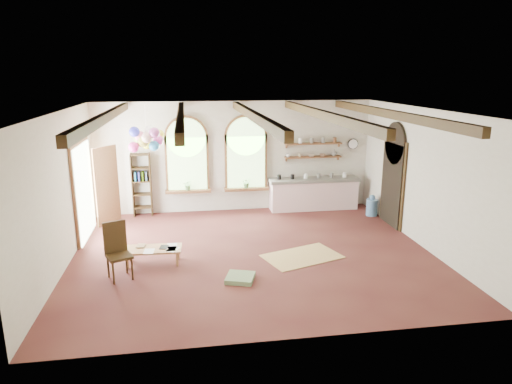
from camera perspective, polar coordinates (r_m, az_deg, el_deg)
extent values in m
plane|color=#5A2B25|center=(10.44, -0.34, -7.67)|extent=(8.00, 8.00, 0.00)
cube|color=brown|center=(13.23, -8.59, 3.53)|extent=(1.24, 0.08, 1.64)
cylinder|color=brown|center=(13.11, -8.72, 6.75)|extent=(1.24, 0.08, 1.24)
cube|color=#9CD07C|center=(13.19, -8.59, 3.50)|extent=(1.10, 0.04, 1.50)
cube|color=brown|center=(13.32, -8.46, 0.12)|extent=(1.30, 0.28, 0.08)
cube|color=brown|center=(13.34, -1.26, 3.79)|extent=(1.24, 0.08, 1.64)
cylinder|color=brown|center=(13.22, -1.28, 6.98)|extent=(1.24, 0.08, 1.24)
cube|color=#9CD07C|center=(13.30, -1.24, 3.75)|extent=(1.10, 0.04, 1.50)
cube|color=brown|center=(13.43, -1.19, 0.40)|extent=(1.30, 0.28, 0.08)
cube|color=brown|center=(11.96, -20.77, 0.08)|extent=(0.10, 1.90, 2.50)
cube|color=black|center=(12.61, 16.64, 0.91)|extent=(0.10, 1.30, 2.40)
cube|color=beige|center=(13.74, 7.19, -0.37)|extent=(2.60, 0.55, 0.86)
cube|color=slate|center=(13.63, 7.25, 1.54)|extent=(2.68, 0.62, 0.08)
cube|color=brown|center=(13.67, 7.13, 4.37)|extent=(1.70, 0.24, 0.04)
cube|color=brown|center=(13.60, 7.18, 6.02)|extent=(1.70, 0.24, 0.04)
cylinder|color=black|center=(14.07, 12.03, 5.89)|extent=(0.32, 0.04, 0.32)
cube|color=#3B2912|center=(13.32, -15.18, 0.83)|extent=(0.03, 0.32, 1.80)
cube|color=#3B2912|center=(13.27, -13.04, 0.92)|extent=(0.03, 0.32, 1.80)
cube|color=tan|center=(10.05, -12.76, -6.99)|extent=(1.22, 0.61, 0.04)
cube|color=tan|center=(10.01, -15.79, -8.33)|extent=(0.05, 0.05, 0.30)
cube|color=tan|center=(9.88, -9.83, -8.27)|extent=(0.05, 0.05, 0.30)
cube|color=tan|center=(10.36, -15.44, -7.49)|extent=(0.05, 0.05, 0.30)
cube|color=tan|center=(10.24, -9.70, -7.43)|extent=(0.05, 0.05, 0.30)
cube|color=#3B2912|center=(9.44, -16.73, -7.70)|extent=(0.60, 0.60, 0.05)
cube|color=#3B2912|center=(9.51, -17.22, -5.42)|extent=(0.43, 0.22, 0.67)
cube|color=tan|center=(10.30, 5.80, -8.01)|extent=(1.88, 1.50, 0.02)
cube|color=#6D885E|center=(9.16, -1.99, -10.67)|extent=(0.67, 0.67, 0.09)
cylinder|color=#5180AE|center=(14.10, 11.08, -0.94)|extent=(0.32, 0.32, 0.48)
sphere|color=#5180AE|center=(14.02, 11.14, 0.23)|extent=(0.17, 0.17, 0.17)
cylinder|color=#5180AE|center=(13.47, 14.27, -1.88)|extent=(0.32, 0.32, 0.48)
sphere|color=#5180AE|center=(13.39, 14.35, -0.68)|extent=(0.17, 0.17, 0.17)
cylinder|color=white|center=(11.95, -13.64, 8.54)|extent=(0.01, 0.01, 0.85)
sphere|color=#2B81BE|center=(11.93, -12.62, 5.65)|extent=(0.27, 0.27, 0.27)
sphere|color=#FF54D3|center=(12.02, -12.11, 6.32)|extent=(0.27, 0.27, 0.27)
sphere|color=#FFF035|center=(12.19, -12.01, 7.01)|extent=(0.27, 0.27, 0.27)
sphere|color=white|center=(12.15, -13.11, 7.50)|extent=(0.27, 0.27, 0.27)
sphere|color=#FAFF28|center=(12.31, -13.50, 5.87)|extent=(0.27, 0.27, 0.27)
sphere|color=#719F44|center=(12.33, -14.43, 6.39)|extent=(0.27, 0.27, 0.27)
sphere|color=pink|center=(12.09, -14.38, 6.81)|extent=(0.27, 0.27, 0.27)
sphere|color=#2B2DBA|center=(11.97, -14.97, 7.28)|extent=(0.27, 0.27, 0.27)
sphere|color=#F2359F|center=(11.84, -15.04, 5.43)|extent=(0.27, 0.27, 0.27)
sphere|color=#CEC848|center=(11.83, -13.97, 6.09)|extent=(0.27, 0.27, 0.27)
sphere|color=#D3A79B|center=(11.70, -13.50, 6.62)|extent=(0.27, 0.27, 0.27)
sphere|color=#984185|center=(11.65, -12.59, 7.24)|extent=(0.27, 0.27, 0.27)
imported|color=olive|center=(10.23, -14.67, -6.52)|extent=(0.22, 0.28, 0.02)
cube|color=black|center=(10.04, -11.44, -6.76)|extent=(0.21, 0.27, 0.01)
imported|color=#598C4C|center=(13.24, -8.49, 0.89)|extent=(0.27, 0.23, 0.30)
imported|color=#598C4C|center=(13.35, -1.18, 1.16)|extent=(0.27, 0.23, 0.30)
imported|color=white|center=(13.47, 4.06, 4.59)|extent=(0.12, 0.10, 0.10)
imported|color=beige|center=(13.55, 5.51, 4.61)|extent=(0.10, 0.10, 0.09)
imported|color=beige|center=(13.65, 6.93, 4.55)|extent=(0.22, 0.22, 0.05)
imported|color=#8C664C|center=(13.74, 8.34, 4.59)|extent=(0.20, 0.20, 0.06)
imported|color=slate|center=(13.84, 9.75, 4.88)|extent=(0.18, 0.18, 0.19)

